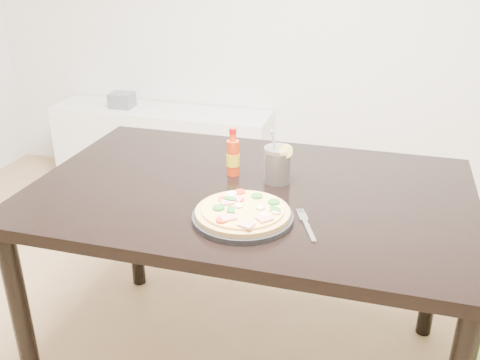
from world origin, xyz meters
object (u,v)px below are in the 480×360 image
(dining_table, at_px, (250,211))
(hot_sauce_bottle, at_px, (233,157))
(plate, at_px, (243,217))
(fork, at_px, (306,224))
(media_console, at_px, (162,147))
(pizza, at_px, (243,211))
(cola_cup, at_px, (278,165))

(dining_table, distance_m, hot_sauce_bottle, 0.19)
(dining_table, height_order, hot_sauce_bottle, hot_sauce_bottle)
(plate, height_order, fork, plate)
(fork, xyz_separation_m, media_console, (-1.20, 1.67, -0.50))
(pizza, distance_m, cola_cup, 0.29)
(plate, bearing_deg, cola_cup, 82.48)
(plate, bearing_deg, media_console, 120.99)
(pizza, relative_size, fork, 1.49)
(hot_sauce_bottle, bearing_deg, media_console, 122.83)
(fork, relative_size, media_console, 0.13)
(cola_cup, distance_m, media_console, 1.85)
(dining_table, height_order, cola_cup, cola_cup)
(dining_table, xyz_separation_m, cola_cup, (0.07, 0.08, 0.14))
(cola_cup, relative_size, media_console, 0.13)
(cola_cup, bearing_deg, dining_table, -133.83)
(pizza, distance_m, fork, 0.18)
(dining_table, xyz_separation_m, pizza, (0.03, -0.21, 0.11))
(pizza, relative_size, media_console, 0.19)
(cola_cup, bearing_deg, hot_sauce_bottle, 175.12)
(dining_table, xyz_separation_m, hot_sauce_bottle, (-0.08, 0.09, 0.15))
(plate, xyz_separation_m, fork, (0.18, 0.02, -0.01))
(pizza, height_order, media_console, pizza)
(pizza, height_order, hot_sauce_bottle, hot_sauce_bottle)
(plate, height_order, hot_sauce_bottle, hot_sauce_bottle)
(plate, distance_m, cola_cup, 0.29)
(hot_sauce_bottle, bearing_deg, pizza, -68.36)
(dining_table, relative_size, media_console, 1.00)
(dining_table, distance_m, plate, 0.23)
(plate, bearing_deg, fork, 6.74)
(pizza, xyz_separation_m, media_console, (-1.02, 1.69, -0.53))
(dining_table, distance_m, pizza, 0.24)
(pizza, height_order, fork, pizza)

